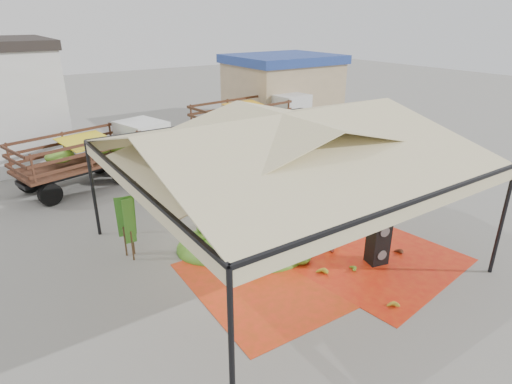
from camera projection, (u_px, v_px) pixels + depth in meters
ground at (279, 251)px, 12.37m from camera, size 90.00×90.00×0.00m
canopy_tent at (282, 141)px, 11.10m from camera, size 8.10×8.10×4.00m
building_tan at (282, 89)px, 26.69m from camera, size 6.30×5.30×4.10m
tarp_left at (279, 276)px, 11.17m from camera, size 4.46×4.26×0.01m
tarp_right at (367, 256)px, 12.14m from camera, size 4.79×4.97×0.01m
banana_heap at (263, 221)px, 12.91m from camera, size 5.58×4.72×1.13m
hand_yellow_a at (321, 272)px, 11.19m from camera, size 0.55×0.49×0.21m
hand_yellow_b at (393, 306)px, 9.92m from camera, size 0.48×0.46×0.17m
hand_red_a at (328, 249)px, 12.26m from camera, size 0.56×0.50×0.22m
hand_red_b at (398, 251)px, 12.18m from camera, size 0.46×0.39×0.19m
hand_green at (351, 268)px, 11.40m from camera, size 0.50×0.47×0.18m
hanging_bunches at (271, 149)px, 12.73m from camera, size 1.74×0.24×0.20m
speaker_stack at (378, 240)px, 11.56m from camera, size 0.60×0.55×1.41m
banana_leaves at (132, 260)px, 11.94m from camera, size 0.96×1.36×3.70m
vendor at (183, 187)px, 14.52m from camera, size 0.75×0.59×1.81m
truck_left at (101, 150)px, 17.30m from camera, size 6.40×3.50×2.09m
truck_right at (258, 115)px, 22.69m from camera, size 6.86×2.97×2.28m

